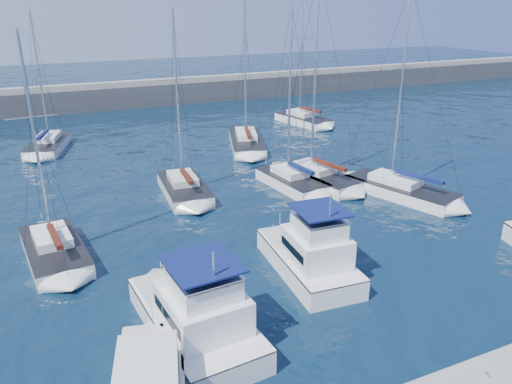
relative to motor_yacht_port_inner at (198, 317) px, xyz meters
name	(u,v)px	position (x,y,z in m)	size (l,w,h in m)	color
ground	(333,264)	(9.23, 3.23, -1.13)	(220.00, 220.00, 0.00)	black
breakwater	(140,97)	(9.23, 55.23, -0.08)	(160.00, 6.00, 4.45)	#424244
dock_cleat_centre	(487,376)	(9.23, -7.77, -0.41)	(0.16, 0.16, 0.25)	silver
motor_yacht_port_inner	(198,317)	(0.00, 0.00, 0.00)	(4.48, 8.60, 4.69)	white
motor_yacht_stbd_inner	(311,256)	(7.46, 2.78, 0.00)	(3.90, 7.73, 4.69)	white
sailboat_mid_a	(55,250)	(-5.41, 10.65, -0.62)	(3.82, 7.50, 13.34)	white
sailboat_mid_b	(184,189)	(4.54, 17.42, -0.61)	(3.57, 7.41, 14.18)	silver
sailboat_mid_c	(292,181)	(13.09, 15.47, -0.60)	(3.78, 7.13, 14.32)	white
sailboat_mid_d	(317,177)	(15.47, 15.51, -0.58)	(4.87, 8.41, 17.01)	silver
sailboat_mid_e	(400,190)	(19.83, 10.27, -0.61)	(5.79, 9.26, 15.61)	white
sailboat_back_a	(48,145)	(-4.48, 35.22, -0.62)	(5.11, 8.29, 13.77)	white
sailboat_back_b	(246,142)	(14.41, 28.00, -0.59)	(5.97, 9.99, 18.35)	white
sailboat_back_c	(303,119)	(24.89, 34.60, -0.59)	(4.62, 8.14, 16.19)	white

